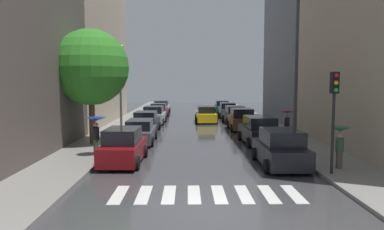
% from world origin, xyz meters
% --- Properties ---
extents(ground_plane, '(28.00, 72.00, 0.04)m').
position_xyz_m(ground_plane, '(0.00, 24.00, -0.02)').
color(ground_plane, '#3C3C3F').
extents(sidewalk_left, '(3.00, 72.00, 0.15)m').
position_xyz_m(sidewalk_left, '(-6.50, 24.00, 0.07)').
color(sidewalk_left, gray).
rests_on(sidewalk_left, ground).
extents(sidewalk_right, '(3.00, 72.00, 0.15)m').
position_xyz_m(sidewalk_right, '(6.50, 24.00, 0.07)').
color(sidewalk_right, gray).
rests_on(sidewalk_right, ground).
extents(crosswalk_stripes, '(6.75, 2.20, 0.01)m').
position_xyz_m(crosswalk_stripes, '(0.00, 1.73, 0.01)').
color(crosswalk_stripes, silver).
rests_on(crosswalk_stripes, ground).
extents(building_left_mid, '(6.00, 17.81, 16.84)m').
position_xyz_m(building_left_mid, '(-11.00, 24.64, 8.42)').
color(building_left_mid, '#B2A38C').
rests_on(building_left_mid, ground).
extents(building_right_mid, '(6.00, 12.15, 17.18)m').
position_xyz_m(building_right_mid, '(11.00, 24.54, 8.59)').
color(building_right_mid, slate).
rests_on(building_right_mid, ground).
extents(parked_car_left_nearest, '(2.06, 4.35, 1.77)m').
position_xyz_m(parked_car_left_nearest, '(-3.84, 6.79, 0.82)').
color(parked_car_left_nearest, maroon).
rests_on(parked_car_left_nearest, ground).
extents(parked_car_left_second, '(2.01, 4.68, 1.56)m').
position_xyz_m(parked_car_left_second, '(-3.78, 12.92, 0.74)').
color(parked_car_left_second, '#474C51').
rests_on(parked_car_left_second, ground).
extents(parked_car_left_third, '(2.14, 4.19, 1.67)m').
position_xyz_m(parked_car_left_third, '(-3.98, 18.17, 0.78)').
color(parked_car_left_third, black).
rests_on(parked_car_left_third, ground).
extents(parked_car_left_fourth, '(2.25, 4.25, 1.70)m').
position_xyz_m(parked_car_left_fourth, '(-3.86, 24.05, 0.79)').
color(parked_car_left_fourth, '#B2B7BF').
rests_on(parked_car_left_fourth, ground).
extents(parked_car_left_fifth, '(2.08, 4.30, 1.63)m').
position_xyz_m(parked_car_left_fifth, '(-3.81, 29.57, 0.76)').
color(parked_car_left_fifth, maroon).
rests_on(parked_car_left_fifth, ground).
extents(parked_car_left_sixth, '(2.14, 4.12, 1.58)m').
position_xyz_m(parked_car_left_sixth, '(-3.95, 36.10, 0.74)').
color(parked_car_left_sixth, '#B2B7BF').
rests_on(parked_car_left_sixth, ground).
extents(parked_car_right_nearest, '(2.14, 4.34, 1.79)m').
position_xyz_m(parked_car_right_nearest, '(3.76, 6.05, 0.83)').
color(parked_car_right_nearest, black).
rests_on(parked_car_right_nearest, ground).
extents(parked_car_right_second, '(2.31, 4.65, 1.80)m').
position_xyz_m(parked_car_right_second, '(4.00, 12.49, 0.84)').
color(parked_car_right_second, black).
rests_on(parked_car_right_second, ground).
extents(parked_car_right_third, '(2.11, 4.02, 1.83)m').
position_xyz_m(parked_car_right_third, '(3.87, 19.24, 0.84)').
color(parked_car_right_third, brown).
rests_on(parked_car_right_third, ground).
extents(parked_car_right_fourth, '(2.16, 4.19, 1.68)m').
position_xyz_m(parked_car_right_fourth, '(3.98, 24.64, 0.78)').
color(parked_car_right_fourth, black).
rests_on(parked_car_right_fourth, ground).
extents(parked_car_right_fifth, '(2.11, 4.63, 1.67)m').
position_xyz_m(parked_car_right_fifth, '(3.91, 30.20, 0.78)').
color(parked_car_right_fifth, '#474C51').
rests_on(parked_car_right_fifth, ground).
extents(parked_car_right_sixth, '(2.12, 4.65, 1.56)m').
position_xyz_m(parked_car_right_sixth, '(3.92, 36.64, 0.74)').
color(parked_car_right_sixth, '#0C4C2D').
rests_on(parked_car_right_sixth, ground).
extents(taxi_midroad, '(2.11, 4.66, 1.81)m').
position_xyz_m(taxi_midroad, '(1.20, 25.19, 0.76)').
color(taxi_midroad, yellow).
rests_on(taxi_midroad, ground).
extents(pedestrian_foreground, '(1.09, 1.09, 2.01)m').
position_xyz_m(pedestrian_foreground, '(-5.52, 8.17, 1.65)').
color(pedestrian_foreground, '#38513D').
rests_on(pedestrian_foreground, sidewalk_left).
extents(pedestrian_near_tree, '(0.90, 0.90, 1.88)m').
position_xyz_m(pedestrian_near_tree, '(6.14, 5.00, 1.47)').
color(pedestrian_near_tree, brown).
rests_on(pedestrian_near_tree, sidewalk_right).
extents(pedestrian_by_kerb, '(1.00, 1.00, 1.87)m').
position_xyz_m(pedestrian_by_kerb, '(6.29, 14.22, 1.52)').
color(pedestrian_by_kerb, black).
rests_on(pedestrian_by_kerb, sidewalk_right).
extents(street_tree_left, '(4.75, 4.75, 7.16)m').
position_xyz_m(street_tree_left, '(-6.69, 11.99, 4.92)').
color(street_tree_left, '#513823').
rests_on(street_tree_left, sidewalk_left).
extents(traffic_light_right_corner, '(0.30, 0.42, 4.30)m').
position_xyz_m(traffic_light_right_corner, '(5.45, 4.07, 3.29)').
color(traffic_light_right_corner, black).
rests_on(traffic_light_right_corner, sidewalk_right).
extents(lamp_post_left, '(0.60, 0.28, 6.57)m').
position_xyz_m(lamp_post_left, '(-5.55, 15.87, 3.96)').
color(lamp_post_left, '#595B60').
rests_on(lamp_post_left, sidewalk_left).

